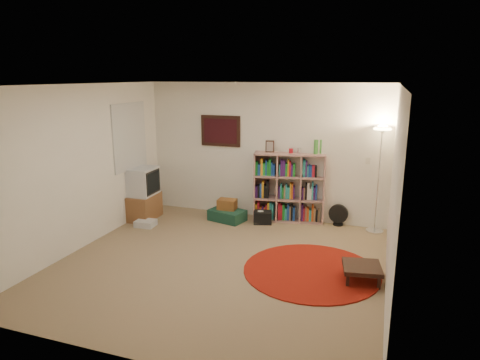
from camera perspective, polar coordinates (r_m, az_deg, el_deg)
The scene contains 12 objects.
room at distance 5.89m, azimuth -3.17°, elevation 0.43°, with size 4.54×4.54×2.54m.
bookshelf at distance 7.85m, azimuth 6.40°, elevation -1.11°, with size 1.31×0.59×1.52m.
floor_lamp at distance 7.39m, azimuth 18.33°, elevation 4.55°, with size 0.44×0.44×1.83m.
floor_fan at distance 7.85m, azimuth 12.98°, elevation -4.56°, with size 0.34×0.19×0.39m.
tv_stand at distance 8.14m, azimuth -12.85°, elevation -1.87°, with size 0.50×0.68×0.98m.
dvd_box at distance 7.83m, azimuth -12.48°, elevation -5.65°, with size 0.35×0.30×0.11m.
suitcase at distance 7.94m, azimuth -1.71°, elevation -4.71°, with size 0.72×0.55×0.20m.
wicker_basket at distance 7.92m, azimuth -1.72°, elevation -3.25°, with size 0.34×0.25×0.19m.
duffel_bag at distance 7.81m, azimuth 3.02°, elevation -4.96°, with size 0.39×0.35×0.22m.
paper_towel at distance 7.80m, azimuth 2.75°, elevation -4.96°, with size 0.13×0.13×0.23m.
red_rug at distance 6.08m, azimuth 9.47°, elevation -11.84°, with size 1.86×1.86×0.02m.
side_table at distance 5.89m, azimuth 15.95°, elevation -11.20°, with size 0.56×0.56×0.22m.
Camera 1 is at (2.12, -5.25, 2.62)m, focal length 32.00 mm.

